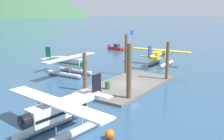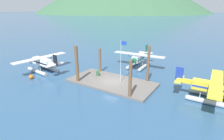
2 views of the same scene
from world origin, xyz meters
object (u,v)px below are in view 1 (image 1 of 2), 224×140
at_px(flagpole, 130,49).
at_px(seaplane_white_port_aft, 58,114).
at_px(fuel_drum, 108,85).
at_px(seaplane_silver_bow_centre, 69,64).
at_px(mooring_buoy, 110,134).
at_px(seaplane_yellow_stbd_fwd, 160,56).
at_px(boat_red_open_east, 116,48).

relative_size(flagpole, seaplane_white_port_aft, 0.63).
bearing_deg(fuel_drum, seaplane_silver_bow_centre, 69.74).
bearing_deg(seaplane_silver_bow_centre, mooring_buoy, -128.15).
bearing_deg(seaplane_silver_bow_centre, seaplane_white_port_aft, -138.72).
bearing_deg(seaplane_silver_bow_centre, seaplane_yellow_stbd_fwd, -30.37).
bearing_deg(fuel_drum, flagpole, -1.84).
relative_size(flagpole, seaplane_silver_bow_centre, 0.63).
height_order(fuel_drum, seaplane_yellow_stbd_fwd, seaplane_yellow_stbd_fwd).
relative_size(mooring_buoy, seaplane_yellow_stbd_fwd, 0.07).
relative_size(fuel_drum, seaplane_yellow_stbd_fwd, 0.08).
bearing_deg(mooring_buoy, fuel_drum, 36.11).
relative_size(flagpole, mooring_buoy, 9.09).
height_order(fuel_drum, mooring_buoy, fuel_drum).
bearing_deg(seaplane_white_port_aft, seaplane_silver_bow_centre, 41.28).
height_order(flagpole, fuel_drum, flagpole).
bearing_deg(flagpole, seaplane_silver_bow_centre, 97.59).
relative_size(flagpole, fuel_drum, 7.54).
distance_m(fuel_drum, seaplane_yellow_stbd_fwd, 17.32).
bearing_deg(seaplane_yellow_stbd_fwd, boat_red_open_east, 55.55).
distance_m(seaplane_silver_bow_centre, seaplane_white_port_aft, 18.68).
xyz_separation_m(mooring_buoy, seaplane_yellow_stbd_fwd, (26.33, 7.82, 1.21)).
distance_m(seaplane_yellow_stbd_fwd, boat_red_open_east, 19.84).
bearing_deg(flagpole, seaplane_white_port_aft, -169.37).
bearing_deg(boat_red_open_east, flagpole, -143.35).
bearing_deg(mooring_buoy, seaplane_white_port_aft, 113.11).
height_order(mooring_buoy, seaplane_yellow_stbd_fwd, seaplane_yellow_stbd_fwd).
height_order(flagpole, mooring_buoy, flagpole).
bearing_deg(seaplane_white_port_aft, mooring_buoy, -66.89).
bearing_deg(boat_red_open_east, seaplane_yellow_stbd_fwd, -124.45).
xyz_separation_m(fuel_drum, seaplane_white_port_aft, (-10.61, -3.02, 0.84)).
xyz_separation_m(flagpole, seaplane_white_port_aft, (-15.30, -2.87, -2.81)).
xyz_separation_m(seaplane_yellow_stbd_fwd, seaplane_white_port_aft, (-27.86, -4.22, 0.00)).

